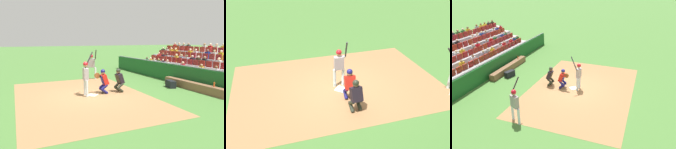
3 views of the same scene
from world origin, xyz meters
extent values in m
plane|color=#447232|center=(0.00, 0.00, 0.00)|extent=(160.00, 160.00, 0.00)
cube|color=#986C44|center=(0.00, 0.50, 0.00)|extent=(9.26, 6.37, 0.01)
cube|color=white|center=(0.00, 0.00, 0.02)|extent=(0.62, 0.62, 0.02)
cylinder|color=silver|center=(-0.18, 0.34, 0.41)|extent=(0.14, 0.14, 0.83)
cylinder|color=silver|center=(0.20, 0.31, 0.41)|extent=(0.14, 0.14, 0.83)
cube|color=#9F9498|center=(0.01, 0.33, 1.12)|extent=(0.42, 0.25, 0.58)
sphere|color=#A37B50|center=(0.01, 0.33, 1.56)|extent=(0.21, 0.21, 0.21)
sphere|color=#AE151C|center=(0.01, 0.33, 1.62)|extent=(0.24, 0.24, 0.24)
cylinder|color=#9F9498|center=(0.06, 0.30, 1.40)|extent=(0.45, 0.17, 0.14)
cylinder|color=#9F9498|center=(0.22, 0.29, 1.40)|extent=(0.17, 0.15, 0.13)
cylinder|color=#28292C|center=(0.24, 0.07, 1.81)|extent=(0.14, 0.44, 0.80)
sphere|color=black|center=(0.27, 0.26, 1.42)|extent=(0.06, 0.06, 0.06)
cylinder|color=navy|center=(-0.02, -0.67, 0.15)|extent=(0.16, 0.39, 0.34)
cylinder|color=navy|center=(-0.02, -0.67, 0.37)|extent=(0.16, 0.39, 0.33)
cylinder|color=navy|center=(0.30, -0.69, 0.15)|extent=(0.16, 0.39, 0.34)
cylinder|color=navy|center=(0.30, -0.69, 0.37)|extent=(0.16, 0.39, 0.33)
cube|color=red|center=(0.14, -0.74, 0.74)|extent=(0.44, 0.43, 0.60)
cube|color=navy|center=(0.14, -0.61, 0.74)|extent=(0.39, 0.22, 0.45)
sphere|color=#A6754F|center=(0.14, -0.65, 1.11)|extent=(0.22, 0.22, 0.22)
cube|color=black|center=(0.14, -0.65, 1.11)|extent=(0.20, 0.11, 0.20)
sphere|color=navy|center=(0.14, -0.65, 1.17)|extent=(0.24, 0.24, 0.24)
cylinder|color=brown|center=(0.28, -0.38, 0.95)|extent=(0.09, 0.30, 0.30)
cylinder|color=red|center=(0.30, -0.56, 0.88)|extent=(0.13, 0.40, 0.22)
cylinder|color=#282C1F|center=(-0.10, -1.55, 0.15)|extent=(0.16, 0.39, 0.34)
cylinder|color=#282C1F|center=(-0.10, -1.55, 0.37)|extent=(0.16, 0.39, 0.33)
cylinder|color=#282C1F|center=(0.22, -1.53, 0.15)|extent=(0.16, 0.39, 0.34)
cylinder|color=#282C1F|center=(0.22, -1.53, 0.37)|extent=(0.16, 0.39, 0.33)
cube|color=black|center=(0.07, -1.60, 0.74)|extent=(0.45, 0.43, 0.60)
cube|color=#282C1F|center=(0.06, -1.48, 0.74)|extent=(0.39, 0.22, 0.45)
sphere|color=brown|center=(0.06, -1.51, 1.11)|extent=(0.22, 0.22, 0.22)
cube|color=black|center=(0.06, -1.51, 1.11)|extent=(0.20, 0.12, 0.20)
sphere|color=#282C1F|center=(0.06, -1.51, 1.17)|extent=(0.24, 0.24, 0.24)
cube|color=#16501F|center=(0.00, -6.07, 0.58)|extent=(17.42, 0.24, 1.16)
cylinder|color=gray|center=(0.00, -6.07, 1.20)|extent=(17.42, 0.07, 0.07)
cube|color=brown|center=(-1.30, -5.52, 0.22)|extent=(4.36, 0.40, 0.44)
cylinder|color=#E25021|center=(-2.66, -5.53, 0.56)|extent=(0.07, 0.07, 0.24)
cube|color=black|center=(-0.25, -4.83, 0.21)|extent=(0.80, 0.54, 0.42)
cylinder|color=silver|center=(4.52, -1.32, 0.42)|extent=(0.18, 0.18, 0.84)
cylinder|color=silver|center=(4.25, -1.81, 0.42)|extent=(0.18, 0.18, 0.84)
cube|color=gray|center=(4.39, -1.57, 1.14)|extent=(0.41, 0.51, 0.60)
sphere|color=#AD7A5A|center=(4.39, -1.57, 1.59)|extent=(0.22, 0.22, 0.22)
sphere|color=red|center=(4.39, -1.57, 1.65)|extent=(0.24, 0.24, 0.24)
cylinder|color=gray|center=(4.34, -1.60, 1.42)|extent=(0.35, 0.45, 0.14)
cylinder|color=gray|center=(4.25, -1.76, 1.42)|extent=(0.18, 0.16, 0.13)
cylinder|color=black|center=(3.95, -1.73, 1.78)|extent=(0.57, 0.21, 0.70)
sphere|color=black|center=(4.21, -1.80, 1.45)|extent=(0.06, 0.06, 0.06)
cube|color=#A29DA0|center=(0.00, -8.05, 0.22)|extent=(15.89, 0.93, 0.45)
cube|color=maroon|center=(-1.18, -7.91, 0.66)|extent=(0.44, 0.10, 0.42)
cube|color=maroon|center=(-0.59, -7.91, 0.66)|extent=(0.44, 0.10, 0.42)
cube|color=white|center=(-0.59, -8.15, 0.71)|extent=(0.32, 0.22, 0.52)
sphere|color=brown|center=(-0.59, -8.15, 1.07)|extent=(0.19, 0.19, 0.19)
cube|color=maroon|center=(0.00, -7.91, 0.66)|extent=(0.44, 0.10, 0.42)
cube|color=maroon|center=(0.59, -7.91, 0.66)|extent=(0.44, 0.10, 0.42)
cube|color=gold|center=(0.59, -8.15, 0.71)|extent=(0.32, 0.22, 0.52)
sphere|color=#A97E5D|center=(0.59, -8.15, 1.07)|extent=(0.19, 0.19, 0.19)
cube|color=maroon|center=(1.18, -7.91, 0.66)|extent=(0.44, 0.10, 0.42)
cube|color=maroon|center=(1.77, -7.91, 0.66)|extent=(0.44, 0.10, 0.42)
cube|color=maroon|center=(2.36, -7.91, 0.66)|extent=(0.44, 0.10, 0.42)
cube|color=red|center=(2.36, -8.15, 0.71)|extent=(0.32, 0.22, 0.52)
sphere|color=beige|center=(2.36, -8.15, 1.07)|extent=(0.19, 0.19, 0.19)
cube|color=maroon|center=(2.95, -7.91, 0.66)|extent=(0.44, 0.10, 0.42)
cube|color=maroon|center=(3.55, -7.91, 0.66)|extent=(0.44, 0.10, 0.42)
cube|color=maroon|center=(4.14, -7.91, 0.66)|extent=(0.44, 0.10, 0.42)
cube|color=white|center=(4.14, -8.15, 0.71)|extent=(0.32, 0.22, 0.52)
sphere|color=tan|center=(4.14, -8.15, 1.07)|extent=(0.19, 0.19, 0.19)
cube|color=maroon|center=(4.73, -7.91, 0.66)|extent=(0.44, 0.10, 0.42)
cube|color=#2A1D2F|center=(4.73, -8.15, 0.71)|extent=(0.32, 0.22, 0.52)
sphere|color=tan|center=(4.73, -8.15, 1.07)|extent=(0.19, 0.19, 0.19)
cube|color=maroon|center=(5.32, -7.91, 0.66)|extent=(0.44, 0.10, 0.42)
cube|color=#2E7334|center=(5.32, -8.15, 0.71)|extent=(0.32, 0.22, 0.52)
sphere|color=#B07E4F|center=(5.32, -8.15, 1.07)|extent=(0.19, 0.19, 0.19)
cube|color=maroon|center=(5.91, -7.91, 0.66)|extent=(0.44, 0.10, 0.42)
cube|color=white|center=(5.91, -8.15, 0.71)|extent=(0.32, 0.22, 0.52)
sphere|color=#D3B285|center=(5.91, -8.15, 1.07)|extent=(0.19, 0.19, 0.19)
cube|color=maroon|center=(6.50, -7.91, 0.66)|extent=(0.44, 0.10, 0.42)
cube|color=gold|center=(6.50, -8.15, 0.71)|extent=(0.32, 0.22, 0.52)
sphere|color=beige|center=(6.50, -8.15, 1.07)|extent=(0.19, 0.19, 0.19)
cube|color=maroon|center=(7.09, -7.91, 0.66)|extent=(0.44, 0.10, 0.42)
cube|color=#317342|center=(7.09, -8.15, 0.71)|extent=(0.32, 0.22, 0.52)
sphere|color=brown|center=(7.09, -8.15, 1.07)|extent=(0.19, 0.19, 0.19)
cube|color=#A29DA0|center=(0.00, -8.98, 0.45)|extent=(15.89, 0.93, 0.89)
cube|color=maroon|center=(-0.59, -8.84, 1.10)|extent=(0.44, 0.10, 0.42)
cube|color=maroon|center=(0.00, -8.84, 1.10)|extent=(0.44, 0.10, 0.42)
cube|color=white|center=(0.00, -9.08, 1.15)|extent=(0.32, 0.22, 0.52)
sphere|color=beige|center=(0.00, -9.08, 1.51)|extent=(0.19, 0.19, 0.19)
cube|color=maroon|center=(0.59, -8.84, 1.10)|extent=(0.44, 0.10, 0.42)
cube|color=maroon|center=(1.18, -8.84, 1.10)|extent=(0.44, 0.10, 0.42)
cube|color=#1D2529|center=(1.18, -9.08, 1.15)|extent=(0.32, 0.22, 0.52)
sphere|color=#9E7C5B|center=(1.18, -9.08, 1.51)|extent=(0.19, 0.19, 0.19)
cube|color=maroon|center=(1.77, -8.84, 1.10)|extent=(0.44, 0.10, 0.42)
cube|color=#2E301D|center=(1.77, -9.08, 1.15)|extent=(0.32, 0.22, 0.52)
sphere|color=beige|center=(1.77, -9.08, 1.51)|extent=(0.19, 0.19, 0.19)
cube|color=maroon|center=(2.36, -8.84, 1.10)|extent=(0.44, 0.10, 0.42)
cube|color=#2D212F|center=(2.36, -9.08, 1.15)|extent=(0.32, 0.22, 0.52)
sphere|color=beige|center=(2.36, -9.08, 1.51)|extent=(0.19, 0.19, 0.19)
cube|color=maroon|center=(2.95, -8.84, 1.10)|extent=(0.44, 0.10, 0.42)
cube|color=silver|center=(2.95, -9.08, 1.15)|extent=(0.32, 0.22, 0.52)
sphere|color=brown|center=(2.95, -9.08, 1.51)|extent=(0.19, 0.19, 0.19)
cube|color=maroon|center=(3.55, -8.84, 1.10)|extent=(0.44, 0.10, 0.42)
cube|color=gray|center=(3.55, -9.08, 1.15)|extent=(0.32, 0.22, 0.52)
sphere|color=tan|center=(3.55, -9.08, 1.51)|extent=(0.19, 0.19, 0.19)
cube|color=maroon|center=(4.14, -8.84, 1.10)|extent=(0.44, 0.10, 0.42)
cube|color=gold|center=(4.14, -9.08, 1.15)|extent=(0.32, 0.22, 0.52)
sphere|color=beige|center=(4.14, -9.08, 1.51)|extent=(0.19, 0.19, 0.19)
cube|color=maroon|center=(4.73, -8.84, 1.10)|extent=(0.44, 0.10, 0.42)
cube|color=maroon|center=(5.32, -8.84, 1.10)|extent=(0.44, 0.10, 0.42)
cube|color=gray|center=(5.32, -9.08, 1.15)|extent=(0.32, 0.22, 0.52)
sphere|color=brown|center=(5.32, -9.08, 1.51)|extent=(0.19, 0.19, 0.19)
cube|color=maroon|center=(5.91, -8.84, 1.10)|extent=(0.44, 0.10, 0.42)
cube|color=#2A212D|center=(5.91, -9.08, 1.15)|extent=(0.32, 0.22, 0.52)
sphere|color=brown|center=(5.91, -9.08, 1.51)|extent=(0.19, 0.19, 0.19)
cube|color=maroon|center=(6.50, -8.84, 1.10)|extent=(0.44, 0.10, 0.42)
cube|color=red|center=(6.50, -9.08, 1.15)|extent=(0.32, 0.22, 0.52)
sphere|color=#D6A485|center=(6.50, -9.08, 1.51)|extent=(0.19, 0.19, 0.19)
cube|color=maroon|center=(7.09, -8.84, 1.10)|extent=(0.44, 0.10, 0.42)
cube|color=maroon|center=(0.59, -9.77, 1.55)|extent=(0.44, 0.10, 0.42)
cube|color=gold|center=(0.59, -10.01, 1.60)|extent=(0.32, 0.22, 0.52)
sphere|color=beige|center=(0.59, -10.01, 1.96)|extent=(0.19, 0.19, 0.19)
cube|color=maroon|center=(1.18, -9.77, 1.55)|extent=(0.44, 0.10, 0.42)
cube|color=silver|center=(1.18, -10.01, 1.60)|extent=(0.32, 0.22, 0.52)
sphere|color=#A57F53|center=(1.18, -10.01, 1.96)|extent=(0.19, 0.19, 0.19)
cube|color=maroon|center=(1.77, -9.77, 1.55)|extent=(0.44, 0.10, 0.42)
cube|color=navy|center=(1.77, -10.01, 1.60)|extent=(0.32, 0.22, 0.52)
sphere|color=brown|center=(1.77, -10.01, 1.96)|extent=(0.19, 0.19, 0.19)
cube|color=maroon|center=(2.36, -9.77, 1.55)|extent=(0.44, 0.10, 0.42)
cube|color=maroon|center=(2.95, -9.77, 1.55)|extent=(0.44, 0.10, 0.42)
cube|color=silver|center=(2.95, -10.01, 1.60)|extent=(0.32, 0.22, 0.52)
sphere|color=tan|center=(2.95, -10.01, 1.96)|extent=(0.19, 0.19, 0.19)
cube|color=maroon|center=(3.55, -9.77, 1.55)|extent=(0.44, 0.10, 0.42)
cube|color=gold|center=(3.55, -10.01, 1.60)|extent=(0.32, 0.22, 0.52)
sphere|color=beige|center=(3.55, -10.01, 1.96)|extent=(0.19, 0.19, 0.19)
cube|color=maroon|center=(4.14, -9.77, 1.55)|extent=(0.44, 0.10, 0.42)
cube|color=maroon|center=(4.73, -9.77, 1.55)|extent=(0.44, 0.10, 0.42)
cube|color=maroon|center=(5.32, -9.77, 1.55)|extent=(0.44, 0.10, 0.42)
cube|color=gold|center=(5.32, -10.01, 1.60)|extent=(0.32, 0.22, 0.52)
sphere|color=beige|center=(5.32, -10.01, 1.96)|extent=(0.19, 0.19, 0.19)
cube|color=maroon|center=(5.91, -9.77, 1.55)|extent=(0.44, 0.10, 0.42)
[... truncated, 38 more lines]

